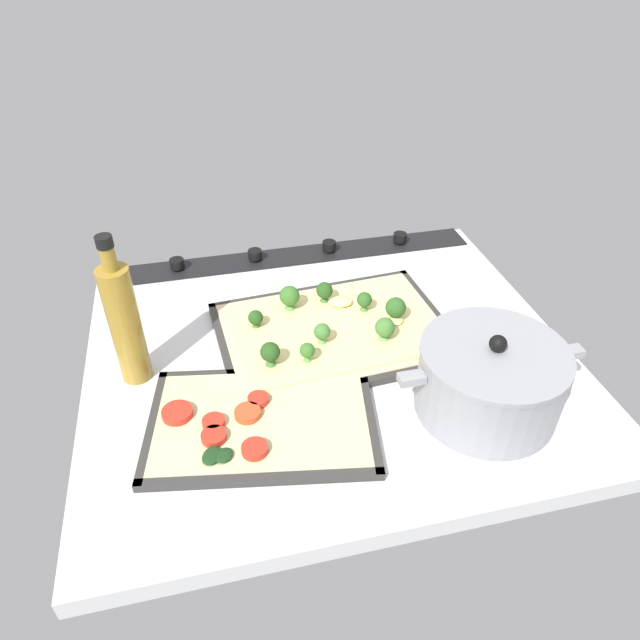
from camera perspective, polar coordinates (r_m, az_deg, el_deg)
ground_plane at (r=95.39cm, az=0.85°, el=-3.70°), size 77.23×68.46×3.00cm
stove_control_panel at (r=118.80cm, az=-2.73°, el=6.48°), size 74.14×7.00×2.60cm
baking_tray_front at (r=97.25cm, az=1.41°, el=-1.37°), size 40.25×30.29×1.30cm
broccoli_pizza at (r=96.52cm, az=1.39°, el=-0.69°), size 37.68×27.72×5.74cm
baking_tray_back at (r=82.57cm, az=-5.75°, el=-10.11°), size 34.86×26.31×1.30cm
veggie_pizza_back at (r=81.97cm, az=-6.37°, el=-9.89°), size 32.08×23.54×1.90cm
cooking_pot at (r=84.49cm, az=16.45°, el=-5.70°), size 27.33×20.53×13.15cm
oil_bottle at (r=87.89cm, az=-18.80°, el=-0.23°), size 4.60×4.60×24.40cm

